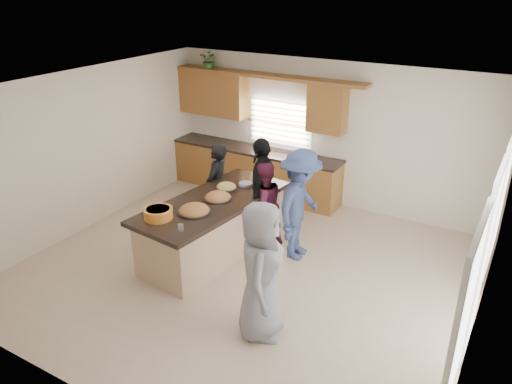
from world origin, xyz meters
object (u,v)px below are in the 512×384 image
Objects in this scene: island at (214,229)px; woman_right_back at (300,205)px; woman_left_mid at (263,205)px; salad_bowl at (158,213)px; woman_left_back at (217,186)px; woman_left_front at (262,189)px; woman_right_front at (261,271)px.

island is 1.55× the size of woman_right_back.
woman_right_back reaches higher than island.
woman_right_back is at bearing 116.10° from woman_left_mid.
woman_right_back reaches higher than salad_bowl.
woman_left_back is at bearing 79.82° from woman_right_back.
woman_left_front is at bearing 69.62° from woman_right_back.
woman_left_mid is 2.25m from woman_right_front.
woman_left_back is 0.86× the size of woman_right_back.
woman_left_back is 0.87× the size of woman_left_front.
salad_bowl is at bearing -103.20° from island.
island is at bearing 30.03° from woman_right_front.
woman_left_mid reaches higher than salad_bowl.
woman_right_front is at bearing -171.06° from woman_right_back.
woman_left_back is 1.06× the size of woman_left_mid.
salad_bowl is at bearing 56.95° from woman_right_front.
salad_bowl is (-0.32, -0.91, 0.58)m from island.
woman_right_front reaches higher than woman_left_front.
salad_bowl is 0.23× the size of woman_right_front.
woman_left_front is 0.86m from woman_right_back.
woman_left_front is at bearing 68.10° from salad_bowl.
woman_right_back is (1.70, -0.21, 0.12)m from woman_left_back.
island is at bearing 70.38° from salad_bowl.
woman_left_front is 2.53m from woman_right_front.
woman_left_back is (-0.48, 0.83, 0.33)m from island.
salad_bowl is 0.23× the size of woman_right_back.
woman_left_back is 3.03m from woman_right_front.
woman_left_mid is 0.81× the size of woman_right_back.
woman_right_back and woman_right_front have the same top height.
island is 6.67× the size of salad_bowl.
woman_left_mid is 0.82× the size of woman_left_front.
woman_right_front is (2.12, -2.16, 0.12)m from woman_left_back.
woman_left_mid is (0.88, 1.55, -0.30)m from salad_bowl.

